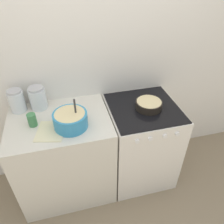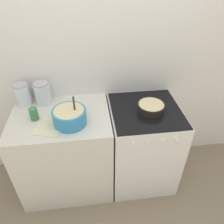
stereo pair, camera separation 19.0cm
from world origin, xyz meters
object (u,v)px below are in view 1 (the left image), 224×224
at_px(baking_pan, 149,104).
at_px(storage_jar_middle, 38,99).
at_px(stove, 140,142).
at_px(mixing_bowl, 70,119).
at_px(tin_can, 32,120).
at_px(storage_jar_left, 17,102).

height_order(baking_pan, storage_jar_middle, storage_jar_middle).
xyz_separation_m(stove, baking_pan, (0.04, -0.02, 0.50)).
bearing_deg(storage_jar_middle, mixing_bowl, -53.57).
relative_size(baking_pan, tin_can, 2.18).
height_order(baking_pan, storage_jar_left, storage_jar_left).
relative_size(stove, storage_jar_left, 4.36).
bearing_deg(tin_can, mixing_bowl, -16.75).
bearing_deg(tin_can, baking_pan, -0.28).
height_order(mixing_bowl, storage_jar_middle, mixing_bowl).
xyz_separation_m(stove, storage_jar_middle, (-0.95, 0.24, 0.55)).
bearing_deg(storage_jar_left, tin_can, -62.91).
xyz_separation_m(stove, mixing_bowl, (-0.69, -0.11, 0.54)).
distance_m(storage_jar_left, storage_jar_middle, 0.18).
relative_size(baking_pan, storage_jar_left, 1.16).
relative_size(stove, mixing_bowl, 3.29).
xyz_separation_m(storage_jar_middle, tin_can, (-0.05, -0.26, -0.03)).
bearing_deg(storage_jar_middle, tin_can, -101.31).
relative_size(mixing_bowl, tin_can, 2.48).
bearing_deg(baking_pan, tin_can, 179.72).
distance_m(baking_pan, tin_can, 1.03).
distance_m(stove, storage_jar_left, 1.28).
xyz_separation_m(storage_jar_left, tin_can, (0.13, -0.26, -0.03)).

